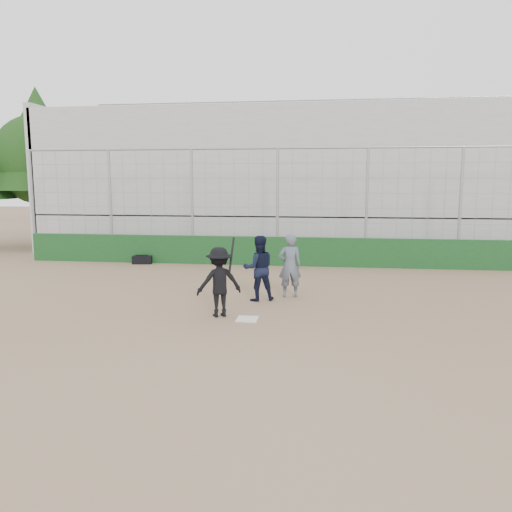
# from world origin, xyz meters

# --- Properties ---
(ground) EXTENTS (90.00, 90.00, 0.00)m
(ground) POSITION_xyz_m (0.00, 0.00, 0.00)
(ground) COLOR brown
(ground) RESTS_ON ground
(home_plate) EXTENTS (0.44, 0.44, 0.02)m
(home_plate) POSITION_xyz_m (0.00, 0.00, 0.01)
(home_plate) COLOR white
(home_plate) RESTS_ON ground
(backstop) EXTENTS (18.10, 0.25, 4.04)m
(backstop) POSITION_xyz_m (0.00, 7.00, 0.96)
(backstop) COLOR #133C18
(backstop) RESTS_ON ground
(bleachers) EXTENTS (20.25, 6.70, 6.98)m
(bleachers) POSITION_xyz_m (0.00, 11.95, 2.92)
(bleachers) COLOR #A0A0A0
(bleachers) RESTS_ON ground
(tree_left) EXTENTS (4.48, 4.48, 7.00)m
(tree_left) POSITION_xyz_m (-11.00, 11.00, 4.39)
(tree_left) COLOR #3A2815
(tree_left) RESTS_ON ground
(batter_at_plate) EXTENTS (1.12, 0.91, 1.68)m
(batter_at_plate) POSITION_xyz_m (-0.64, 0.20, 0.75)
(batter_at_plate) COLOR black
(batter_at_plate) RESTS_ON ground
(catcher_crouched) EXTENTS (0.94, 0.84, 1.09)m
(catcher_crouched) POSITION_xyz_m (0.03, 1.72, 0.54)
(catcher_crouched) COLOR black
(catcher_crouched) RESTS_ON ground
(umpire) EXTENTS (0.65, 0.50, 1.44)m
(umpire) POSITION_xyz_m (0.75, 2.23, 0.72)
(umpire) COLOR #515A67
(umpire) RESTS_ON ground
(equipment_bag) EXTENTS (0.70, 0.38, 0.32)m
(equipment_bag) POSITION_xyz_m (-4.77, 6.66, 0.14)
(equipment_bag) COLOR black
(equipment_bag) RESTS_ON ground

